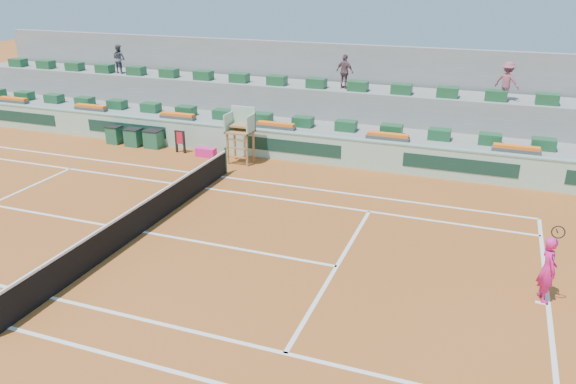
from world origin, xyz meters
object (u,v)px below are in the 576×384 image
player_bag (206,152)px  umpire_chair (241,127)px  tennis_player (548,269)px  drink_cooler_a (154,139)px

player_bag → umpire_chair: bearing=-3.6°
umpire_chair → tennis_player: size_ratio=1.05×
player_bag → tennis_player: 15.48m
umpire_chair → drink_cooler_a: (-4.78, 0.51, -1.12)m
drink_cooler_a → umpire_chair: bearing=-6.1°
player_bag → tennis_player: tennis_player is taller
tennis_player → player_bag: bearing=151.4°
player_bag → tennis_player: bearing=-28.6°
drink_cooler_a → tennis_player: size_ratio=0.37×
player_bag → drink_cooler_a: drink_cooler_a is taller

